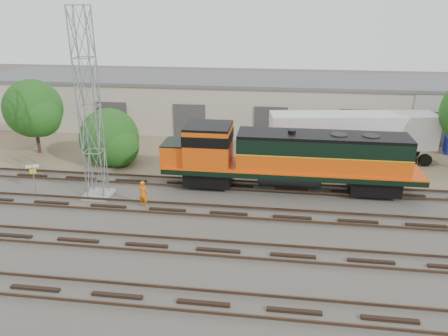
# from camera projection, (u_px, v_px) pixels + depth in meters

# --- Properties ---
(ground) EXTENTS (140.00, 140.00, 0.00)m
(ground) POSITION_uv_depth(u_px,v_px,m) (226.00, 225.00, 26.40)
(ground) COLOR #47423A
(ground) RESTS_ON ground
(dirt_strip) EXTENTS (80.00, 16.00, 0.02)m
(dirt_strip) POSITION_uv_depth(u_px,v_px,m) (247.00, 149.00, 40.31)
(dirt_strip) COLOR #726047
(dirt_strip) RESTS_ON ground
(tracks) EXTENTS (80.00, 20.40, 0.28)m
(tracks) POSITION_uv_depth(u_px,v_px,m) (218.00, 250.00, 23.59)
(tracks) COLOR black
(tracks) RESTS_ON ground
(warehouse) EXTENTS (58.40, 10.40, 5.30)m
(warehouse) POSITION_uv_depth(u_px,v_px,m) (254.00, 103.00, 46.78)
(warehouse) COLOR #BDB09D
(warehouse) RESTS_ON ground
(locomotive) EXTENTS (18.10, 3.18, 4.35)m
(locomotive) POSITION_uv_depth(u_px,v_px,m) (286.00, 157.00, 30.65)
(locomotive) COLOR black
(locomotive) RESTS_ON tracks
(signal_tower) EXTENTS (1.85, 1.85, 12.52)m
(signal_tower) POSITION_uv_depth(u_px,v_px,m) (89.00, 110.00, 28.38)
(signal_tower) COLOR gray
(signal_tower) RESTS_ON ground
(sign_post) EXTENTS (0.81, 0.37, 2.10)m
(sign_post) POSITION_uv_depth(u_px,v_px,m) (33.00, 173.00, 30.60)
(sign_post) COLOR gray
(sign_post) RESTS_ON ground
(worker) EXTENTS (0.74, 0.58, 1.80)m
(worker) POSITION_uv_depth(u_px,v_px,m) (143.00, 194.00, 28.64)
(worker) COLOR orange
(worker) RESTS_ON ground
(semi_trailer) EXTENTS (13.80, 4.66, 4.17)m
(semi_trailer) POSITION_uv_depth(u_px,v_px,m) (356.00, 132.00, 36.22)
(semi_trailer) COLOR silver
(semi_trailer) RESTS_ON ground
(tree_west) EXTENTS (5.28, 5.03, 6.58)m
(tree_west) POSITION_uv_depth(u_px,v_px,m) (35.00, 110.00, 37.80)
(tree_west) COLOR #382619
(tree_west) RESTS_ON ground
(tree_mid) EXTENTS (5.15, 4.90, 4.90)m
(tree_mid) POSITION_uv_depth(u_px,v_px,m) (112.00, 140.00, 36.10)
(tree_mid) COLOR #382619
(tree_mid) RESTS_ON ground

